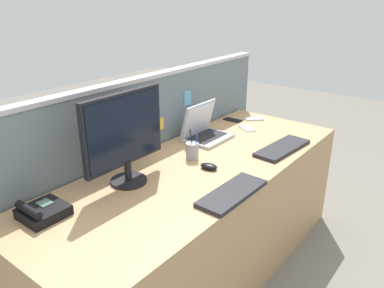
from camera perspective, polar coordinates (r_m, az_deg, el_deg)
ground_plane at (r=2.56m, az=0.93°, el=-18.26°), size 10.00×10.00×0.00m
desk at (r=2.34m, az=0.99°, el=-11.39°), size 2.16×0.79×0.73m
cubicle_divider at (r=2.48m, az=-7.07°, el=-3.48°), size 2.42×0.07×1.18m
desktop_monitor at (r=1.91m, az=-10.05°, el=1.47°), size 0.49×0.19×0.47m
laptop at (r=2.54m, az=1.78°, el=2.16°), size 0.30×0.23×0.24m
desk_phone at (r=1.80m, az=-21.49°, el=-9.35°), size 0.18×0.18×0.08m
keyboard_main at (r=1.87m, az=6.04°, el=-7.29°), size 0.41×0.16×0.02m
keyboard_spare at (r=2.44m, az=13.33°, el=-0.58°), size 0.45×0.19×0.02m
computer_mouse_right_hand at (r=2.12m, az=2.58°, el=-3.33°), size 0.07×0.11×0.03m
pen_cup at (r=2.23m, az=0.04°, el=-1.01°), size 0.08×0.08×0.18m
cell_phone_silver_slab at (r=2.98m, az=9.25°, el=3.74°), size 0.15×0.15×0.01m
cell_phone_black_slab at (r=2.93m, az=6.06°, el=3.59°), size 0.06×0.14×0.01m
cell_phone_white_slab at (r=2.76m, az=8.22°, el=2.33°), size 0.13×0.15×0.01m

